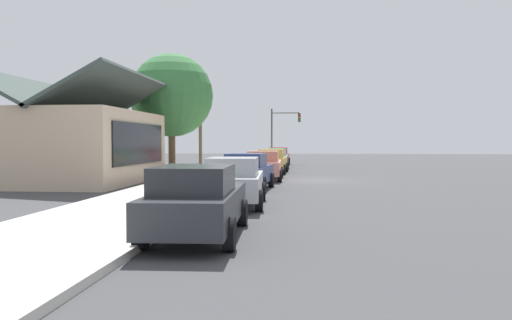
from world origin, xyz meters
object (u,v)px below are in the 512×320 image
car_silver (234,181)px  car_coral (264,165)px  car_charcoal (197,201)px  car_cherry (279,156)px  car_seafoam (275,158)px  utility_pole_wooden (200,117)px  car_mustard (272,161)px  shade_tree (172,96)px  car_navy (248,171)px  fire_hydrant_red (255,163)px  traffic_light_main (283,127)px

car_silver → car_coral: size_ratio=0.95×
car_charcoal → car_coral: 16.82m
car_coral → car_cherry: same height
car_charcoal → car_seafoam: (28.38, -0.03, -0.00)m
car_coral → car_cherry: (17.32, 0.11, -0.00)m
car_cherry → utility_pole_wooden: size_ratio=0.58×
car_mustard → car_cherry: bearing=1.7°
car_silver → shade_tree: 17.37m
car_navy → car_coral: same height
car_navy → fire_hydrant_red: (16.43, 1.31, -0.32)m
fire_hydrant_red → traffic_light_main: bearing=-9.3°
car_seafoam → traffic_light_main: traffic_light_main is taller
car_navy → car_seafoam: 17.23m
car_seafoam → traffic_light_main: 9.67m
car_charcoal → car_mustard: bearing=-2.5°
utility_pole_wooden → traffic_light_main: bearing=-27.3°
car_mustard → car_coral: bearing=-179.3°
car_charcoal → utility_pole_wooden: bearing=9.3°
car_navy → car_mustard: same height
car_seafoam → traffic_light_main: (9.29, -0.16, 2.68)m
car_coral → shade_tree: (4.38, 6.27, 4.21)m
car_silver → shade_tree: shade_tree is taller
car_coral → shade_tree: 8.73m
car_silver → car_coral: bearing=-3.3°
car_navy → car_seafoam: (17.23, -0.19, 0.00)m
fire_hydrant_red → car_silver: bearing=-176.1°
car_cherry → fire_hydrant_red: 6.73m
car_charcoal → car_cherry: same height
car_charcoal → shade_tree: shade_tree is taller
car_seafoam → car_coral: bearing=178.3°
car_silver → traffic_light_main: (32.14, -0.16, 2.68)m
shade_tree → car_silver: bearing=-158.4°
car_mustard → shade_tree: (-1.68, 6.30, 4.21)m
car_mustard → car_cherry: 11.26m
car_silver → car_mustard: (17.35, -0.09, 0.00)m
car_navy → car_coral: size_ratio=0.90×
utility_pole_wooden → fire_hydrant_red: bearing=-77.8°
car_charcoal → shade_tree: (21.20, 6.18, 4.21)m
car_charcoal → car_seafoam: size_ratio=1.12×
car_charcoal → shade_tree: bearing=14.0°
car_cherry → car_navy: bearing=179.4°
car_mustard → car_navy: bearing=179.6°
car_mustard → traffic_light_main: 15.03m
car_seafoam → car_navy: bearing=177.3°
car_navy → traffic_light_main: traffic_light_main is taller
car_seafoam → car_charcoal: bearing=177.9°
car_navy → car_silver: bearing=-174.8°
car_charcoal → car_silver: 5.54m
car_seafoam → utility_pole_wooden: size_ratio=0.58×
car_cherry → fire_hydrant_red: size_ratio=6.14×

